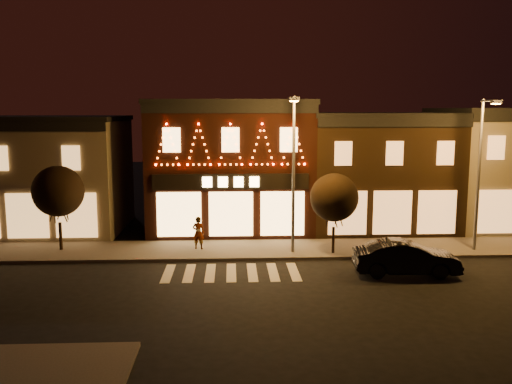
{
  "coord_description": "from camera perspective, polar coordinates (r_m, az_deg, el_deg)",
  "views": [
    {
      "loc": [
        0.02,
        -21.08,
        7.72
      ],
      "look_at": [
        1.18,
        4.0,
        3.89
      ],
      "focal_mm": 38.14,
      "sensor_mm": 36.0,
      "label": 1
    }
  ],
  "objects": [
    {
      "name": "sidewalk_far",
      "position": [
        30.13,
        1.21,
        -6.03
      ],
      "size": [
        44.0,
        4.0,
        0.15
      ],
      "primitive_type": "cube",
      "color": "#47423D",
      "rests_on": "ground"
    },
    {
      "name": "building_right_b",
      "position": [
        39.82,
        25.04,
        2.37
      ],
      "size": [
        9.2,
        8.28,
        7.8
      ],
      "color": "#756B53",
      "rests_on": "ground"
    },
    {
      "name": "building_pulp",
      "position": [
        35.23,
        -2.67,
        2.87
      ],
      "size": [
        10.2,
        8.34,
        8.3
      ],
      "color": "black",
      "rests_on": "ground"
    },
    {
      "name": "pedestrian",
      "position": [
        29.88,
        -6.06,
        -4.27
      ],
      "size": [
        0.73,
        0.55,
        1.8
      ],
      "primitive_type": "imported",
      "rotation": [
        0.0,
        0.0,
        2.94
      ],
      "color": "gray",
      "rests_on": "sidewalk_far"
    },
    {
      "name": "streetlamp_right",
      "position": [
        31.09,
        22.54,
        2.81
      ],
      "size": [
        0.52,
        1.85,
        8.1
      ],
      "rotation": [
        0.0,
        0.0,
        0.06
      ],
      "color": "#59595E",
      "rests_on": "sidewalk_far"
    },
    {
      "name": "building_right_a",
      "position": [
        36.54,
        12.41,
        2.25
      ],
      "size": [
        9.2,
        8.28,
        7.5
      ],
      "color": "#302011",
      "rests_on": "ground"
    },
    {
      "name": "ground",
      "position": [
        22.45,
        -2.59,
        -11.45
      ],
      "size": [
        120.0,
        120.0,
        0.0
      ],
      "primitive_type": "plane",
      "color": "black",
      "rests_on": "ground"
    },
    {
      "name": "dark_sedan",
      "position": [
        26.67,
        15.47,
        -6.68
      ],
      "size": [
        4.98,
        2.03,
        1.6
      ],
      "primitive_type": "imported",
      "rotation": [
        0.0,
        0.0,
        1.5
      ],
      "color": "black",
      "rests_on": "ground"
    },
    {
      "name": "tree_right",
      "position": [
        28.81,
        8.2,
        -0.58
      ],
      "size": [
        2.55,
        2.55,
        4.26
      ],
      "rotation": [
        0.0,
        0.0,
        0.16
      ],
      "color": "black",
      "rests_on": "sidewalk_far"
    },
    {
      "name": "building_left",
      "position": [
        37.63,
        -22.89,
        1.8
      ],
      "size": [
        12.2,
        8.28,
        7.3
      ],
      "color": "#756B53",
      "rests_on": "ground"
    },
    {
      "name": "tree_left",
      "position": [
        31.02,
        -20.04,
        0.07
      ],
      "size": [
        2.75,
        2.75,
        4.59
      ],
      "rotation": [
        0.0,
        0.0,
        -0.19
      ],
      "color": "black",
      "rests_on": "sidewalk_far"
    },
    {
      "name": "streetlamp_mid",
      "position": [
        28.33,
        3.96,
        3.1
      ],
      "size": [
        0.55,
        1.89,
        8.23
      ],
      "rotation": [
        0.0,
        0.0,
        0.12
      ],
      "color": "#59595E",
      "rests_on": "sidewalk_far"
    }
  ]
}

